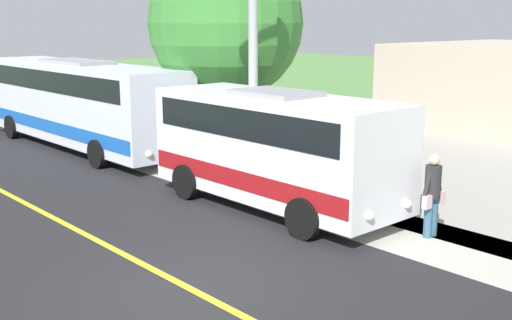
{
  "coord_description": "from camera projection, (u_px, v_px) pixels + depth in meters",
  "views": [
    {
      "loc": [
        5.95,
        8.31,
        4.51
      ],
      "look_at": [
        -3.5,
        -2.2,
        1.4
      ],
      "focal_mm": 44.52,
      "sensor_mm": 36.0,
      "label": 1
    }
  ],
  "objects": [
    {
      "name": "sidewalk",
      "position": [
        377.0,
        225.0,
        14.29
      ],
      "size": [
        2.4,
        100.0,
        0.01
      ],
      "primitive_type": "cube",
      "color": "#B2ADA3",
      "rests_on": "ground"
    },
    {
      "name": "street_light_pole",
      "position": [
        249.0,
        42.0,
        16.1
      ],
      "size": [
        1.97,
        0.24,
        7.17
      ],
      "color": "#9E9EA3",
      "rests_on": "ground"
    },
    {
      "name": "tree_curbside",
      "position": [
        226.0,
        23.0,
        20.59
      ],
      "size": [
        5.05,
        5.05,
        6.96
      ],
      "color": "brown",
      "rests_on": "ground"
    },
    {
      "name": "road_centre_line",
      "position": [
        190.0,
        289.0,
        10.89
      ],
      "size": [
        0.16,
        100.0,
        0.0
      ],
      "primitive_type": "cube",
      "color": "gold",
      "rests_on": "ground"
    },
    {
      "name": "shuttle_bus_front",
      "position": [
        275.0,
        144.0,
        15.34
      ],
      "size": [
        2.58,
        6.89,
        2.89
      ],
      "color": "white",
      "rests_on": "ground"
    },
    {
      "name": "pedestrian_waiting",
      "position": [
        432.0,
        193.0,
        13.35
      ],
      "size": [
        0.72,
        0.34,
        1.79
      ],
      "color": "#335972",
      "rests_on": "ground"
    },
    {
      "name": "transit_bus_rear",
      "position": [
        79.0,
        100.0,
        22.77
      ],
      "size": [
        2.61,
        11.26,
        3.15
      ],
      "color": "silver",
      "rests_on": "ground"
    },
    {
      "name": "road_surface",
      "position": [
        190.0,
        289.0,
        10.89
      ],
      "size": [
        8.0,
        100.0,
        0.01
      ],
      "primitive_type": "cube",
      "color": "black",
      "rests_on": "ground"
    },
    {
      "name": "ground_plane",
      "position": [
        190.0,
        289.0,
        10.89
      ],
      "size": [
        120.0,
        120.0,
        0.0
      ],
      "primitive_type": "plane",
      "color": "#548442"
    }
  ]
}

